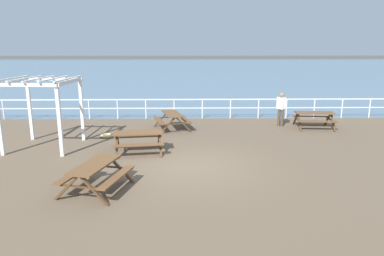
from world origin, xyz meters
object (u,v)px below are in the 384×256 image
picnic_table_mid_centre (138,137)px  picnic_table_far_left (314,116)px  picnic_table_near_right (95,170)px  visitor (281,107)px  lattice_pergola (42,97)px  picnic_table_near_left (172,117)px

picnic_table_mid_centre → picnic_table_far_left: bearing=17.8°
picnic_table_near_right → picnic_table_mid_centre: 3.61m
picnic_table_mid_centre → visitor: visitor is taller
lattice_pergola → picnic_table_far_left: bearing=18.6°
picnic_table_far_left → lattice_pergola: lattice_pergola is taller
picnic_table_mid_centre → lattice_pergola: bearing=160.8°
picnic_table_near_right → picnic_table_far_left: 11.35m
picnic_table_near_right → visitor: (7.14, 7.79, 0.36)m
picnic_table_near_left → picnic_table_mid_centre: same height
picnic_table_near_left → picnic_table_near_right: size_ratio=0.99×
picnic_table_near_right → visitor: visitor is taller
picnic_table_near_left → picnic_table_near_right: bearing=152.0°
picnic_table_mid_centre → visitor: size_ratio=1.20×
picnic_table_near_left → picnic_table_far_left: same height
picnic_table_near_left → visitor: bearing=-97.8°
picnic_table_near_right → lattice_pergola: bearing=50.2°
lattice_pergola → picnic_table_near_left: bearing=35.1°
visitor → lattice_pergola: lattice_pergola is taller
picnic_table_near_left → picnic_table_far_left: bearing=-102.8°
picnic_table_far_left → lattice_pergola: 12.14m
visitor → lattice_pergola: 10.79m
picnic_table_near_left → visitor: 5.36m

